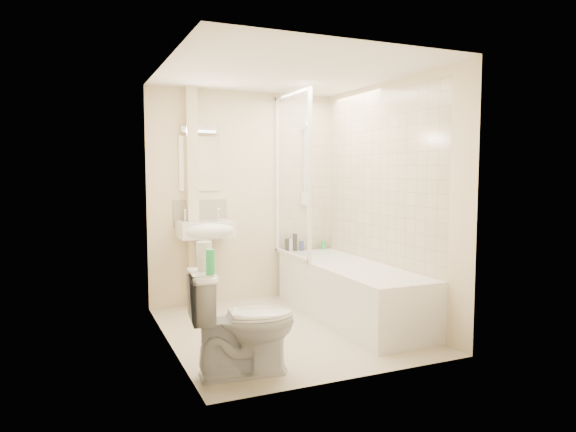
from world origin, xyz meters
name	(u,v)px	position (x,y,z in m)	size (l,w,h in m)	color
floor	(287,329)	(0.00, 0.00, 0.00)	(2.50, 2.50, 0.00)	beige
wall_back	(244,197)	(0.00, 1.25, 1.20)	(2.20, 0.02, 2.40)	beige
wall_left	(168,207)	(-1.10, 0.00, 1.20)	(0.02, 2.50, 2.40)	beige
wall_right	(387,201)	(1.10, 0.00, 1.20)	(0.02, 2.50, 2.40)	beige
ceiling	(287,72)	(0.00, 0.00, 2.40)	(2.20, 2.50, 0.02)	white
tile_back	(304,177)	(0.75, 1.24, 1.42)	(0.70, 0.01, 1.75)	beige
tile_right	(380,178)	(1.09, 0.11, 1.42)	(0.01, 2.10, 1.75)	beige
pipe_boxing	(192,199)	(-0.62, 1.19, 1.20)	(0.12, 0.12, 2.40)	beige
splashback	(200,213)	(-0.52, 1.24, 1.03)	(0.60, 0.01, 0.30)	beige
mirror	(200,164)	(-0.52, 1.24, 1.58)	(0.46, 0.01, 0.60)	white
strip_light	(200,130)	(-0.52, 1.22, 1.95)	(0.42, 0.07, 0.07)	silver
bathtub	(350,290)	(0.75, 0.11, 0.29)	(0.70, 2.10, 0.55)	white
shower_screen	(292,176)	(0.40, 0.80, 1.45)	(0.04, 0.92, 1.80)	white
shower_fixture	(305,167)	(0.75, 1.19, 1.55)	(0.10, 0.16, 0.99)	white
pedestal_sink	(206,239)	(-0.52, 1.01, 0.77)	(0.57, 0.51, 1.09)	white
bottle_black_a	(287,245)	(0.50, 1.16, 0.63)	(0.06, 0.06, 0.15)	black
bottle_white_a	(290,245)	(0.53, 1.16, 0.62)	(0.06, 0.06, 0.15)	silver
bottle_black_b	(295,242)	(0.60, 1.16, 0.65)	(0.05, 0.05, 0.21)	black
bottle_blue	(302,246)	(0.69, 1.16, 0.61)	(0.05, 0.05, 0.11)	navy
bottle_cream	(309,243)	(0.79, 1.16, 0.63)	(0.06, 0.06, 0.16)	beige
bottle_green	(324,245)	(0.98, 1.16, 0.60)	(0.06, 0.06, 0.10)	#31C159
toilet	(243,322)	(-0.72, -0.85, 0.39)	(0.81, 0.52, 0.79)	white
toilet_roll_lower	(204,263)	(-0.99, -0.78, 0.84)	(0.10, 0.10, 0.10)	white
toilet_roll_upper	(204,249)	(-0.98, -0.76, 0.94)	(0.11, 0.11, 0.10)	white
green_bottle	(210,262)	(-0.99, -0.96, 0.88)	(0.06, 0.06, 0.18)	#29C660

